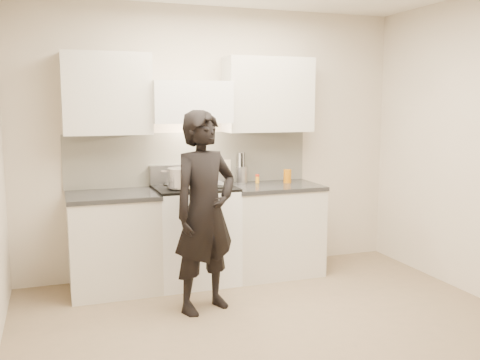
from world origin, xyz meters
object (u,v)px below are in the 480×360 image
at_px(counter_right, 273,229).
at_px(wok, 204,174).
at_px(person, 205,212).
at_px(utensil_crock, 242,173).
at_px(stove, 195,234).

distance_m(counter_right, wok, 0.92).
bearing_deg(person, wok, 52.62).
bearing_deg(person, utensil_crock, 33.27).
height_order(stove, counter_right, stove).
bearing_deg(counter_right, person, -141.44).
height_order(counter_right, utensil_crock, utensil_crock).
xyz_separation_m(counter_right, utensil_crock, (-0.26, 0.24, 0.56)).
xyz_separation_m(stove, wok, (0.13, 0.14, 0.57)).
xyz_separation_m(counter_right, person, (-0.93, -0.75, 0.38)).
bearing_deg(utensil_crock, stove, -156.86).
distance_m(stove, counter_right, 0.83).
distance_m(counter_right, utensil_crock, 0.66).
bearing_deg(stove, utensil_crock, 23.14).
distance_m(utensil_crock, person, 1.21).
height_order(stove, utensil_crock, utensil_crock).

